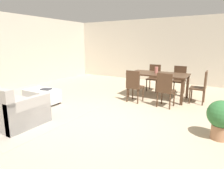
{
  "coord_description": "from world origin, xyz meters",
  "views": [
    {
      "loc": [
        2.25,
        -3.34,
        1.66
      ],
      "look_at": [
        -0.22,
        0.79,
        0.63
      ],
      "focal_mm": 30.93,
      "sensor_mm": 36.0,
      "label": 1
    }
  ],
  "objects_px": {
    "potted_plant": "(221,117)",
    "dining_chair_far_right": "(179,78)",
    "dining_chair_head_east": "(201,85)",
    "book_on_ottoman": "(46,89)",
    "ottoman_table": "(42,96)",
    "dining_table": "(158,76)",
    "dining_chair_near_right": "(165,88)",
    "vase_centerpiece": "(156,70)",
    "dining_chair_far_left": "(154,76)",
    "dining_chair_near_left": "(134,84)"
  },
  "relations": [
    {
      "from": "ottoman_table",
      "to": "dining_chair_near_left",
      "type": "bearing_deg",
      "value": 35.16
    },
    {
      "from": "ottoman_table",
      "to": "vase_centerpiece",
      "type": "distance_m",
      "value": 3.44
    },
    {
      "from": "dining_table",
      "to": "dining_chair_far_left",
      "type": "bearing_deg",
      "value": 115.99
    },
    {
      "from": "dining_chair_head_east",
      "to": "dining_chair_far_left",
      "type": "bearing_deg",
      "value": 153.2
    },
    {
      "from": "dining_table",
      "to": "potted_plant",
      "type": "xyz_separation_m",
      "value": [
        1.79,
        -2.05,
        -0.26
      ]
    },
    {
      "from": "dining_table",
      "to": "dining_chair_head_east",
      "type": "bearing_deg",
      "value": 0.52
    },
    {
      "from": "potted_plant",
      "to": "dining_table",
      "type": "bearing_deg",
      "value": 131.12
    },
    {
      "from": "dining_chair_near_right",
      "to": "dining_table",
      "type": "bearing_deg",
      "value": 119.28
    },
    {
      "from": "dining_table",
      "to": "dining_chair_far_right",
      "type": "xyz_separation_m",
      "value": [
        0.45,
        0.83,
        -0.15
      ]
    },
    {
      "from": "book_on_ottoman",
      "to": "potted_plant",
      "type": "bearing_deg",
      "value": 2.81
    },
    {
      "from": "dining_chair_near_right",
      "to": "vase_centerpiece",
      "type": "bearing_deg",
      "value": 121.96
    },
    {
      "from": "dining_chair_head_east",
      "to": "book_on_ottoman",
      "type": "relative_size",
      "value": 3.54
    },
    {
      "from": "dining_table",
      "to": "vase_centerpiece",
      "type": "height_order",
      "value": "vase_centerpiece"
    },
    {
      "from": "dining_chair_far_right",
      "to": "book_on_ottoman",
      "type": "bearing_deg",
      "value": -132.55
    },
    {
      "from": "ottoman_table",
      "to": "book_on_ottoman",
      "type": "xyz_separation_m",
      "value": [
        0.13,
        0.05,
        0.2
      ]
    },
    {
      "from": "ottoman_table",
      "to": "potted_plant",
      "type": "xyz_separation_m",
      "value": [
        4.31,
        0.26,
        0.17
      ]
    },
    {
      "from": "dining_chair_near_right",
      "to": "book_on_ottoman",
      "type": "height_order",
      "value": "dining_chair_near_right"
    },
    {
      "from": "dining_chair_far_right",
      "to": "potted_plant",
      "type": "height_order",
      "value": "dining_chair_far_right"
    },
    {
      "from": "dining_chair_far_left",
      "to": "potted_plant",
      "type": "distance_m",
      "value": 3.64
    },
    {
      "from": "dining_table",
      "to": "dining_chair_far_left",
      "type": "height_order",
      "value": "dining_chair_far_left"
    },
    {
      "from": "dining_chair_head_east",
      "to": "dining_chair_far_right",
      "type": "bearing_deg",
      "value": 133.32
    },
    {
      "from": "book_on_ottoman",
      "to": "vase_centerpiece",
      "type": "bearing_deg",
      "value": 44.63
    },
    {
      "from": "ottoman_table",
      "to": "vase_centerpiece",
      "type": "bearing_deg",
      "value": 43.64
    },
    {
      "from": "book_on_ottoman",
      "to": "ottoman_table",
      "type": "bearing_deg",
      "value": -159.49
    },
    {
      "from": "dining_chair_far_right",
      "to": "potted_plant",
      "type": "relative_size",
      "value": 1.31
    },
    {
      "from": "dining_table",
      "to": "book_on_ottoman",
      "type": "bearing_deg",
      "value": -136.56
    },
    {
      "from": "vase_centerpiece",
      "to": "dining_chair_head_east",
      "type": "bearing_deg",
      "value": -0.69
    },
    {
      "from": "dining_table",
      "to": "book_on_ottoman",
      "type": "distance_m",
      "value": 3.3
    },
    {
      "from": "ottoman_table",
      "to": "dining_chair_far_right",
      "type": "height_order",
      "value": "dining_chair_far_right"
    },
    {
      "from": "dining_chair_near_left",
      "to": "potted_plant",
      "type": "relative_size",
      "value": 1.31
    },
    {
      "from": "dining_table",
      "to": "dining_chair_near_left",
      "type": "height_order",
      "value": "dining_chair_near_left"
    },
    {
      "from": "dining_chair_near_left",
      "to": "dining_chair_head_east",
      "type": "xyz_separation_m",
      "value": [
        1.65,
        0.84,
        0.0
      ]
    },
    {
      "from": "dining_chair_far_right",
      "to": "book_on_ottoman",
      "type": "relative_size",
      "value": 3.54
    },
    {
      "from": "ottoman_table",
      "to": "dining_chair_head_east",
      "type": "height_order",
      "value": "dining_chair_head_east"
    },
    {
      "from": "ottoman_table",
      "to": "dining_chair_head_east",
      "type": "relative_size",
      "value": 0.99
    },
    {
      "from": "ottoman_table",
      "to": "dining_table",
      "type": "height_order",
      "value": "dining_table"
    },
    {
      "from": "ottoman_table",
      "to": "dining_chair_near_right",
      "type": "height_order",
      "value": "dining_chair_near_right"
    },
    {
      "from": "dining_chair_near_right",
      "to": "potted_plant",
      "type": "xyz_separation_m",
      "value": [
        1.32,
        -1.22,
        -0.11
      ]
    },
    {
      "from": "dining_table",
      "to": "dining_chair_head_east",
      "type": "distance_m",
      "value": 1.24
    },
    {
      "from": "dining_table",
      "to": "dining_chair_head_east",
      "type": "xyz_separation_m",
      "value": [
        1.23,
        0.01,
        -0.15
      ]
    },
    {
      "from": "dining_chair_far_left",
      "to": "vase_centerpiece",
      "type": "height_order",
      "value": "vase_centerpiece"
    },
    {
      "from": "book_on_ottoman",
      "to": "dining_chair_far_right",
      "type": "bearing_deg",
      "value": 47.45
    },
    {
      "from": "dining_chair_head_east",
      "to": "potted_plant",
      "type": "relative_size",
      "value": 1.31
    },
    {
      "from": "dining_chair_near_right",
      "to": "dining_chair_head_east",
      "type": "distance_m",
      "value": 1.14
    },
    {
      "from": "potted_plant",
      "to": "dining_chair_far_right",
      "type": "bearing_deg",
      "value": 114.87
    },
    {
      "from": "ottoman_table",
      "to": "vase_centerpiece",
      "type": "height_order",
      "value": "vase_centerpiece"
    },
    {
      "from": "ottoman_table",
      "to": "dining_chair_head_east",
      "type": "bearing_deg",
      "value": 31.75
    },
    {
      "from": "dining_table",
      "to": "dining_chair_far_left",
      "type": "xyz_separation_m",
      "value": [
        -0.41,
        0.84,
        -0.15
      ]
    },
    {
      "from": "book_on_ottoman",
      "to": "dining_chair_head_east",
      "type": "bearing_deg",
      "value": 32.12
    },
    {
      "from": "potted_plant",
      "to": "ottoman_table",
      "type": "bearing_deg",
      "value": -176.61
    }
  ]
}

